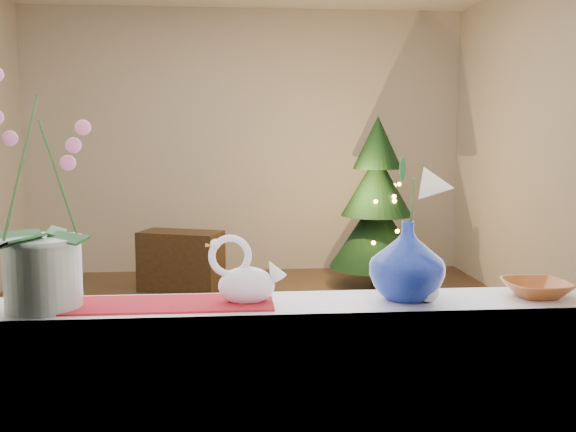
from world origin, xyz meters
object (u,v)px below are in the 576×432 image
at_px(orchid_pot, 39,190).
at_px(xmas_tree, 377,202).
at_px(paperweight, 428,292).
at_px(blue_vase, 407,255).
at_px(amber_dish, 537,290).
at_px(swan, 246,271).
at_px(side_table, 181,261).

distance_m(orchid_pot, xmas_tree, 4.47).
bearing_deg(paperweight, xmas_tree, 79.27).
distance_m(orchid_pot, paperweight, 1.14).
height_order(blue_vase, amber_dish, blue_vase).
height_order(swan, side_table, swan).
xyz_separation_m(swan, paperweight, (0.53, -0.04, -0.06)).
bearing_deg(swan, blue_vase, 9.57).
height_order(orchid_pot, swan, orchid_pot).
bearing_deg(orchid_pot, xmas_tree, 65.09).
xyz_separation_m(paperweight, side_table, (-1.04, 4.03, -0.68)).
relative_size(orchid_pot, side_table, 0.92).
distance_m(xmas_tree, side_table, 1.89).
bearing_deg(blue_vase, swan, -178.99).
bearing_deg(orchid_pot, amber_dish, 0.48).
height_order(blue_vase, side_table, blue_vase).
xyz_separation_m(orchid_pot, swan, (0.57, 0.01, -0.24)).
xyz_separation_m(orchid_pot, side_table, (0.06, 4.01, -0.98)).
relative_size(orchid_pot, paperweight, 10.44).
bearing_deg(blue_vase, orchid_pot, -179.07).
distance_m(paperweight, side_table, 4.22).
bearing_deg(amber_dish, blue_vase, 179.29).
distance_m(paperweight, xmas_tree, 4.13).
bearing_deg(blue_vase, side_table, 103.97).
height_order(orchid_pot, side_table, orchid_pot).
bearing_deg(orchid_pot, side_table, 89.18).
distance_m(blue_vase, amber_dish, 0.42).
height_order(paperweight, amber_dish, paperweight).
bearing_deg(paperweight, blue_vase, 139.71).
relative_size(swan, paperweight, 3.50).
height_order(amber_dish, side_table, amber_dish).
distance_m(swan, paperweight, 0.54).
height_order(blue_vase, paperweight, blue_vase).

